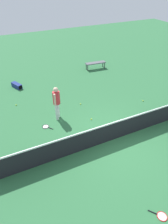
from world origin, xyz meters
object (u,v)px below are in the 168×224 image
(tennis_ball_baseline, at_px, (143,101))
(tennis_ball_stray_left, at_px, (91,119))
(tennis_ball_by_net, at_px, (81,104))
(tennis_ball_midcourt, at_px, (56,99))
(tennis_racket_far_player, at_px, (161,216))
(courtside_bench, at_px, (95,63))
(equipment_bag, at_px, (17,86))
(player_near_side, at_px, (57,101))
(tennis_racket_near_player, at_px, (46,127))
(tennis_ball_near_player, at_px, (16,105))

(tennis_ball_baseline, distance_m, tennis_ball_stray_left, 3.40)
(tennis_ball_by_net, bearing_deg, tennis_ball_stray_left, 85.83)
(tennis_ball_by_net, relative_size, tennis_ball_midcourt, 1.00)
(tennis_racket_far_player, xyz_separation_m, tennis_ball_stray_left, (-0.32, -5.14, 0.02))
(tennis_ball_midcourt, bearing_deg, courtside_bench, -144.86)
(tennis_ball_midcourt, distance_m, tennis_ball_stray_left, 2.74)
(tennis_ball_stray_left, xyz_separation_m, equipment_bag, (2.62, -4.95, 0.11))
(tennis_ball_by_net, distance_m, tennis_ball_stray_left, 1.48)
(tennis_ball_baseline, bearing_deg, equipment_bag, -37.93)
(courtside_bench, bearing_deg, player_near_side, 45.03)
(tennis_ball_by_net, xyz_separation_m, tennis_ball_midcourt, (1.01, -1.11, 0.00))
(tennis_ball_baseline, height_order, tennis_ball_stray_left, same)
(tennis_racket_near_player, height_order, tennis_ball_midcourt, tennis_ball_midcourt)
(tennis_ball_by_net, xyz_separation_m, courtside_bench, (-3.07, -3.98, 0.38))
(tennis_racket_near_player, height_order, tennis_ball_by_net, tennis_ball_by_net)
(equipment_bag, bearing_deg, tennis_ball_by_net, 128.20)
(tennis_ball_near_player, distance_m, equipment_bag, 2.09)
(tennis_ball_stray_left, bearing_deg, courtside_bench, -120.23)
(tennis_ball_near_player, relative_size, equipment_bag, 0.08)
(tennis_racket_far_player, xyz_separation_m, tennis_ball_baseline, (-3.72, -5.40, 0.02))
(tennis_racket_near_player, xyz_separation_m, tennis_ball_baseline, (-5.56, 0.17, 0.02))
(tennis_racket_far_player, xyz_separation_m, tennis_ball_by_net, (-0.43, -6.61, 0.02))
(player_near_side, relative_size, tennis_ball_near_player, 25.76)
(equipment_bag, bearing_deg, tennis_ball_stray_left, 117.94)
(tennis_racket_far_player, height_order, tennis_ball_baseline, tennis_ball_baseline)
(tennis_ball_baseline, bearing_deg, tennis_ball_midcourt, -28.44)
(tennis_ball_baseline, bearing_deg, tennis_racket_near_player, -1.75)
(player_near_side, height_order, tennis_racket_near_player, player_near_side)
(tennis_ball_stray_left, bearing_deg, tennis_ball_midcourt, -70.80)
(courtside_bench, height_order, equipment_bag, courtside_bench)
(tennis_ball_by_net, distance_m, courtside_bench, 5.04)
(tennis_ball_near_player, bearing_deg, equipment_bag, -102.69)
(player_near_side, height_order, courtside_bench, player_near_side)
(tennis_ball_by_net, relative_size, equipment_bag, 0.08)
(tennis_ball_midcourt, xyz_separation_m, equipment_bag, (1.72, -2.36, 0.11))
(tennis_racket_near_player, xyz_separation_m, equipment_bag, (0.46, -4.52, 0.13))
(player_near_side, relative_size, tennis_racket_near_player, 2.98)
(player_near_side, xyz_separation_m, tennis_ball_near_player, (1.67, -2.06, -0.98))
(tennis_racket_near_player, bearing_deg, tennis_ball_baseline, 178.25)
(player_near_side, distance_m, tennis_ball_baseline, 4.94)
(tennis_ball_baseline, bearing_deg, tennis_ball_stray_left, 4.34)
(tennis_racket_far_player, bearing_deg, player_near_side, -79.70)
(tennis_ball_baseline, distance_m, courtside_bench, 5.21)
(tennis_racket_near_player, distance_m, tennis_racket_far_player, 5.86)
(tennis_ball_near_player, bearing_deg, tennis_racket_far_player, 108.91)
(tennis_ball_near_player, relative_size, tennis_ball_baseline, 1.00)
(tennis_ball_by_net, bearing_deg, equipment_bag, -51.80)
(tennis_ball_near_player, distance_m, courtside_bench, 6.77)
(tennis_racket_near_player, bearing_deg, tennis_racket_far_player, 108.31)
(tennis_racket_near_player, relative_size, tennis_ball_stray_left, 8.63)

